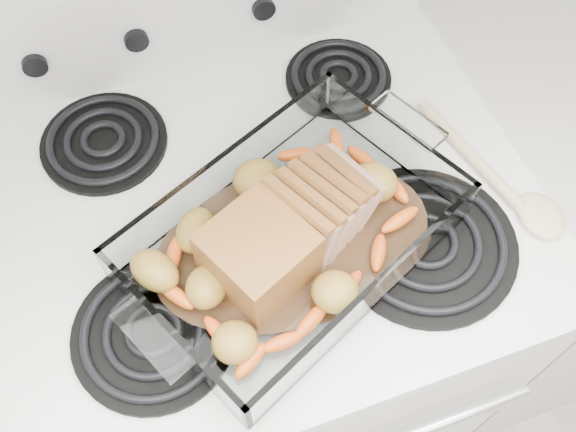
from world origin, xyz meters
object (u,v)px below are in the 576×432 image
object	(u,v)px
counter_right	(546,221)
pork_roast	(276,232)
baking_dish	(293,239)
electric_range	(266,311)

from	to	relation	value
counter_right	pork_roast	world-z (taller)	pork_roast
baking_dish	electric_range	bearing A→B (deg)	74.21
pork_roast	counter_right	bearing A→B (deg)	33.51
baking_dish	pork_roast	xyz separation A→B (m)	(-0.02, 0.00, 0.03)
electric_range	counter_right	world-z (taller)	electric_range
electric_range	counter_right	bearing A→B (deg)	-0.10
electric_range	baking_dish	world-z (taller)	electric_range
electric_range	counter_right	distance (m)	0.67
baking_dish	pork_roast	distance (m)	0.04
electric_range	pork_roast	bearing A→B (deg)	-93.67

